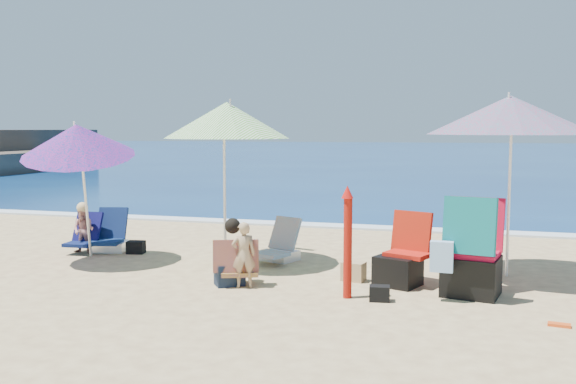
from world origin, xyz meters
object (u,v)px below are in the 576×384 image
(umbrella_turquoise, at_px, (510,115))
(chair_navy, at_px, (110,240))
(umbrella_striped, at_px, (227,120))
(camp_chair_left, at_px, (401,263))
(umbrella_blue, at_px, (77,140))
(chair_rainbow, at_px, (279,250))
(furled_umbrella, at_px, (348,236))
(person_left, at_px, (84,230))
(person_center, at_px, (240,255))
(camp_chair_right, at_px, (470,260))

(umbrella_turquoise, xyz_separation_m, chair_navy, (-5.97, 0.16, -1.94))
(umbrella_striped, bearing_deg, camp_chair_left, -11.75)
(umbrella_blue, relative_size, chair_rainbow, 2.39)
(furled_umbrella, height_order, chair_rainbow, furled_umbrella)
(umbrella_turquoise, bearing_deg, furled_umbrella, -138.86)
(chair_rainbow, distance_m, person_left, 3.15)
(umbrella_striped, bearing_deg, chair_rainbow, 32.04)
(umbrella_striped, height_order, chair_rainbow, umbrella_striped)
(chair_rainbow, height_order, person_left, person_left)
(umbrella_striped, distance_m, person_left, 3.02)
(person_center, bearing_deg, umbrella_blue, 166.75)
(umbrella_striped, relative_size, camp_chair_right, 1.98)
(umbrella_striped, xyz_separation_m, furled_umbrella, (1.99, -1.31, -1.35))
(furled_umbrella, bearing_deg, umbrella_striped, 146.55)
(furled_umbrella, bearing_deg, chair_rainbow, 127.95)
(umbrella_striped, bearing_deg, furled_umbrella, -33.45)
(furled_umbrella, distance_m, chair_rainbow, 2.24)
(furled_umbrella, height_order, camp_chair_right, furled_umbrella)
(umbrella_blue, height_order, chair_navy, umbrella_blue)
(umbrella_turquoise, distance_m, camp_chair_left, 2.37)
(chair_navy, distance_m, person_center, 3.22)
(chair_rainbow, bearing_deg, umbrella_blue, -161.18)
(umbrella_turquoise, relative_size, camp_chair_left, 2.66)
(umbrella_turquoise, xyz_separation_m, camp_chair_left, (-1.27, -0.78, -1.85))
(umbrella_turquoise, bearing_deg, chair_rainbow, 177.39)
(umbrella_blue, relative_size, furled_umbrella, 1.67)
(umbrella_striped, xyz_separation_m, chair_navy, (-2.18, 0.42, -1.88))
(chair_rainbow, height_order, camp_chair_left, camp_chair_left)
(chair_rainbow, bearing_deg, person_left, -175.70)
(person_center, bearing_deg, umbrella_striped, 117.82)
(umbrella_blue, distance_m, person_left, 1.63)
(chair_navy, distance_m, camp_chair_right, 5.67)
(chair_rainbow, bearing_deg, umbrella_striped, -147.96)
(chair_rainbow, height_order, camp_chair_right, camp_chair_right)
(furled_umbrella, xyz_separation_m, camp_chair_left, (0.53, 0.79, -0.44))
(person_left, bearing_deg, person_center, -23.14)
(furled_umbrella, bearing_deg, person_center, 173.54)
(umbrella_blue, height_order, camp_chair_left, umbrella_blue)
(umbrella_turquoise, xyz_separation_m, umbrella_striped, (-3.79, -0.26, -0.06))
(camp_chair_left, bearing_deg, person_left, 172.13)
(camp_chair_right, bearing_deg, furled_umbrella, -160.26)
(chair_rainbow, relative_size, camp_chair_left, 1.01)
(umbrella_turquoise, bearing_deg, camp_chair_right, -112.27)
(camp_chair_right, bearing_deg, umbrella_blue, 176.81)
(umbrella_blue, xyz_separation_m, camp_chair_left, (4.59, -0.00, -1.51))
(furled_umbrella, relative_size, person_left, 1.63)
(umbrella_blue, distance_m, camp_chair_left, 4.83)
(furled_umbrella, relative_size, person_center, 1.58)
(umbrella_turquoise, bearing_deg, person_left, -179.16)
(camp_chair_right, bearing_deg, chair_navy, 167.30)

